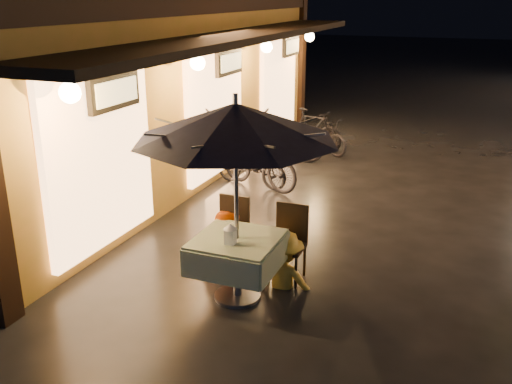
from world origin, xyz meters
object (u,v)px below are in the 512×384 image
at_px(person_orange, 224,213).
at_px(person_yellow, 284,234).
at_px(patio_umbrella, 235,122).
at_px(table_lantern, 230,233).
at_px(cafe_table, 237,253).
at_px(bicycle_0, 251,165).

xyz_separation_m(person_orange, person_yellow, (0.84, -0.06, -0.13)).
height_order(patio_umbrella, table_lantern, patio_umbrella).
distance_m(table_lantern, person_orange, 0.88).
distance_m(cafe_table, patio_umbrella, 1.56).
xyz_separation_m(table_lantern, bicycle_0, (-1.45, 4.16, -0.52)).
bearing_deg(cafe_table, person_yellow, 52.10).
bearing_deg(cafe_table, patio_umbrella, -178.21).
xyz_separation_m(person_orange, bicycle_0, (-1.01, 3.40, -0.42)).
relative_size(patio_umbrella, bicycle_0, 1.61).
distance_m(cafe_table, person_yellow, 0.67).
height_order(cafe_table, bicycle_0, bicycle_0).
xyz_separation_m(patio_umbrella, table_lantern, (0.00, -0.18, -1.23)).
distance_m(table_lantern, bicycle_0, 4.43).
bearing_deg(person_orange, patio_umbrella, 126.19).
bearing_deg(person_yellow, bicycle_0, -65.50).
distance_m(patio_umbrella, bicycle_0, 4.58).
height_order(person_orange, bicycle_0, person_orange).
relative_size(cafe_table, person_orange, 0.60).
xyz_separation_m(patio_umbrella, bicycle_0, (-1.45, 3.98, -1.75)).
bearing_deg(cafe_table, bicycle_0, 109.96).
relative_size(cafe_table, person_yellow, 0.72).
bearing_deg(person_yellow, person_orange, -7.87).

